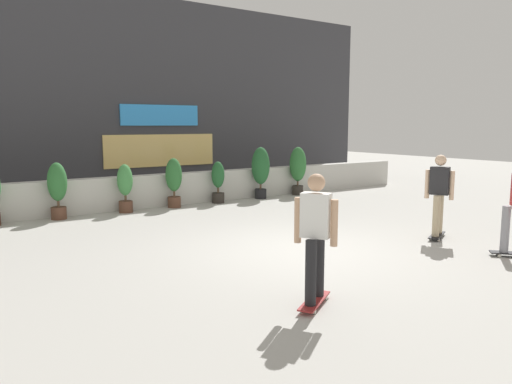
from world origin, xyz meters
name	(u,v)px	position (x,y,z in m)	size (l,w,h in m)	color
ground_plane	(301,249)	(0.00, 0.00, 0.00)	(48.00, 48.00, 0.00)	#B2AFA8
planter_wall	(168,190)	(0.00, 6.00, 0.45)	(18.00, 0.40, 0.90)	beige
building_backdrop	(118,96)	(0.00, 10.00, 3.25)	(20.00, 2.08, 6.50)	#38383D
potted_plant_1	(57,187)	(-3.06, 5.55, 0.79)	(0.46, 0.46, 1.39)	brown
potted_plant_2	(125,186)	(-1.39, 5.55, 0.70)	(0.40, 0.40, 1.27)	brown
potted_plant_3	(174,180)	(-0.01, 5.55, 0.78)	(0.45, 0.45, 1.37)	brown
potted_plant_4	(218,181)	(1.39, 5.55, 0.65)	(0.38, 0.38, 1.22)	#2D2823
potted_plant_5	(261,169)	(2.90, 5.55, 0.94)	(0.56, 0.56, 1.60)	black
potted_plant_6	(298,167)	(4.38, 5.55, 0.91)	(0.54, 0.54, 1.56)	#2D2823
skater_mid_plaza	(316,234)	(-1.65, -2.28, 0.94)	(0.78, 0.60, 1.70)	maroon
skater_by_wall_right	(439,192)	(2.86, -0.84, 0.94)	(0.81, 0.53, 1.70)	black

